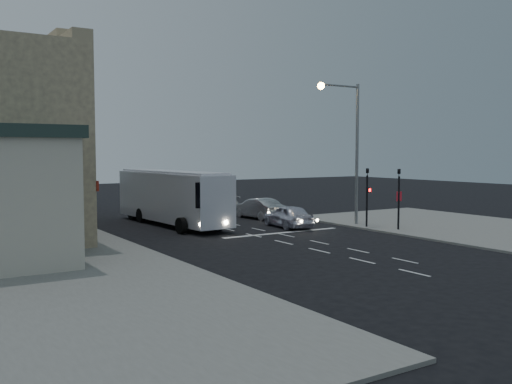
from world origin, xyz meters
TOP-DOWN VIEW (x-y plane):
  - ground at (0.00, 0.00)m, footprint 120.00×120.00m
  - sidewalk_near at (13.00, -4.00)m, footprint 12.00×24.00m
  - road_markings at (1.29, 3.31)m, footprint 8.00×30.55m
  - tour_bus at (-2.04, 8.83)m, footprint 3.09×11.71m
  - car_suv at (3.71, 3.80)m, footprint 2.22×4.45m
  - car_sedan_a at (4.68, 8.91)m, footprint 1.92×4.59m
  - car_sedan_b at (4.56, 14.16)m, footprint 3.49×5.63m
  - traffic_signal_main at (7.60, 0.78)m, footprint 0.25×0.35m
  - traffic_signal_side at (8.30, -1.20)m, footprint 0.18×0.15m
  - regulatory_sign at (9.30, -0.24)m, footprint 0.45×0.12m
  - streetlight at (7.34, 2.20)m, footprint 3.32×0.44m
  - street_tree at (-8.21, 15.02)m, footprint 4.00×4.00m

SIDE VIEW (x-z plane):
  - ground at x=0.00m, z-range 0.00..0.00m
  - road_markings at x=1.29m, z-range 0.00..0.01m
  - sidewalk_near at x=13.00m, z-range 0.00..0.12m
  - car_suv at x=3.71m, z-range 0.00..1.46m
  - car_sedan_a at x=4.68m, z-range 0.00..1.48m
  - car_sedan_b at x=4.56m, z-range 0.00..1.52m
  - regulatory_sign at x=9.30m, z-range 0.50..2.70m
  - tour_bus at x=-2.04m, z-range 0.14..3.70m
  - traffic_signal_main at x=7.60m, z-range 0.37..4.47m
  - traffic_signal_side at x=8.30m, z-range 0.37..4.47m
  - street_tree at x=-8.21m, z-range 1.40..7.60m
  - streetlight at x=7.34m, z-range 1.23..10.23m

